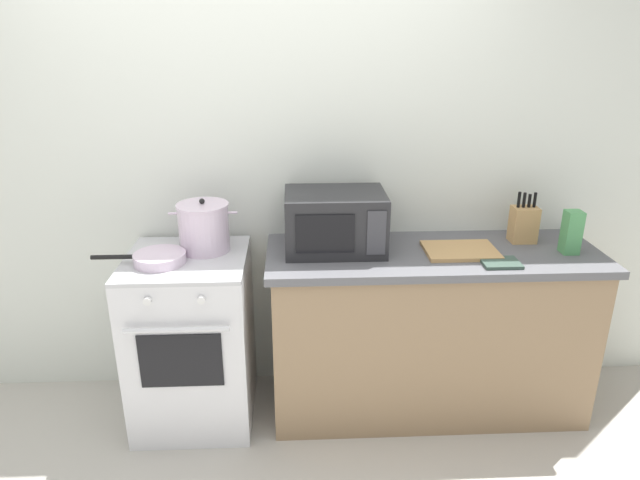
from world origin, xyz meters
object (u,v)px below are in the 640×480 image
Objects in this scene: stove at (193,339)px; stock_pot at (204,227)px; pasta_box at (572,232)px; microwave at (335,221)px; cutting_board at (460,251)px; frying_pan at (158,258)px; knife_block at (524,224)px; oven_mitt at (501,263)px.

stove is 2.69× the size of stock_pot.
microwave is at bearing 174.74° from pasta_box.
stock_pot reaches higher than stove.
cutting_board is at bearing 0.05° from stove.
stove is 2.05× the size of frying_pan.
microwave reaches higher than knife_block.
oven_mitt is (0.78, -0.24, -0.14)m from microwave.
frying_pan is 0.90× the size of microwave.
knife_block is 0.38m from oven_mitt.
stock_pot is 0.68× the size of microwave.
stock_pot is 0.66m from microwave.
stock_pot is 1.47m from oven_mitt.
microwave is at bearing -176.45° from knife_block.
frying_pan is at bearing -151.20° from stove.
stove is at bearing -175.38° from knife_block.
pasta_box is (1.17, -0.11, -0.04)m from microwave.
pasta_box is (1.92, -0.03, 0.57)m from stove.
frying_pan is at bearing -170.64° from microwave.
stock_pot is at bearing 38.36° from frying_pan.
stove is at bearing -173.96° from microwave.
cutting_board is at bearing -7.04° from microwave.
stock_pot is at bearing 176.07° from pasta_box.
pasta_box is (0.54, -0.03, 0.10)m from cutting_board.
oven_mitt is at bearing -46.92° from cutting_board.
cutting_board is at bearing -4.25° from stock_pot.
oven_mitt is (1.64, -0.10, -0.02)m from frying_pan.
knife_block reaches higher than cutting_board.
microwave is 0.65m from cutting_board.
microwave reaches higher than stock_pot.
stove is 0.50m from frying_pan.
frying_pan is at bearing -179.04° from pasta_box.
stock_pot is 1.56× the size of pasta_box.
knife_block reaches higher than stove.
knife_block is (1.66, 0.04, -0.02)m from stock_pot.
oven_mitt is at bearing -16.95° from microwave.
knife_block is (0.37, 0.14, 0.09)m from cutting_board.
stock_pot reaches higher than cutting_board.
frying_pan is 0.88m from microwave.
stock_pot is at bearing 175.75° from cutting_board.
cutting_board is 0.22m from oven_mitt.
frying_pan is (-0.20, -0.16, -0.10)m from stock_pot.
frying_pan is 1.65× the size of knife_block.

